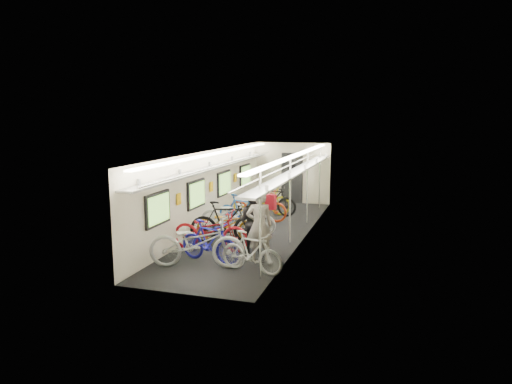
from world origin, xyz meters
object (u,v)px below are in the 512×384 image
Objects in this scene: bicycle_1 at (209,242)px; passenger_mid at (253,221)px; backpack at (271,202)px; passenger_near at (259,225)px; bicycle_0 at (197,243)px.

passenger_mid is at bearing -19.03° from bicycle_1.
backpack is at bearing -138.53° from passenger_mid.
passenger_near reaches higher than bicycle_1.
bicycle_1 is 4.40× the size of backpack.
passenger_mid is at bearing -132.57° from backpack.
passenger_mid reaches higher than bicycle_0.
bicycle_0 is at bearing 19.30° from passenger_near.
bicycle_0 reaches higher than bicycle_1.
bicycle_0 is 5.78× the size of backpack.
passenger_mid is at bearing -45.07° from bicycle_0.
backpack reaches higher than bicycle_1.
passenger_mid reaches higher than backpack.
passenger_near is 0.66m from passenger_mid.
bicycle_0 is 1.55m from passenger_near.
passenger_near is at bearing -67.39° from bicycle_0.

